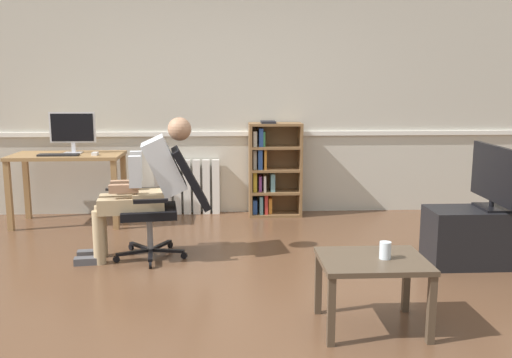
# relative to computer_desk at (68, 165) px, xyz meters

# --- Properties ---
(ground_plane) EXTENTS (18.00, 18.00, 0.00)m
(ground_plane) POSITION_rel_computer_desk_xyz_m (1.78, -2.15, -0.64)
(ground_plane) COLOR brown
(back_wall) EXTENTS (12.00, 0.13, 2.70)m
(back_wall) POSITION_rel_computer_desk_xyz_m (1.78, 0.50, 0.71)
(back_wall) COLOR beige
(back_wall) RESTS_ON ground_plane
(computer_desk) EXTENTS (1.15, 0.60, 0.76)m
(computer_desk) POSITION_rel_computer_desk_xyz_m (0.00, 0.00, 0.00)
(computer_desk) COLOR #9E7547
(computer_desk) RESTS_ON ground_plane
(imac_monitor) EXTENTS (0.48, 0.14, 0.44)m
(imac_monitor) POSITION_rel_computer_desk_xyz_m (0.05, 0.08, 0.37)
(imac_monitor) COLOR silver
(imac_monitor) RESTS_ON computer_desk
(keyboard) EXTENTS (0.41, 0.12, 0.02)m
(keyboard) POSITION_rel_computer_desk_xyz_m (-0.05, -0.14, 0.13)
(keyboard) COLOR black
(keyboard) RESTS_ON computer_desk
(computer_mouse) EXTENTS (0.06, 0.10, 0.03)m
(computer_mouse) POSITION_rel_computer_desk_xyz_m (0.32, -0.12, 0.14)
(computer_mouse) COLOR white
(computer_mouse) RESTS_ON computer_desk
(bookshelf) EXTENTS (0.59, 0.29, 1.08)m
(bookshelf) POSITION_rel_computer_desk_xyz_m (2.18, 0.29, -0.12)
(bookshelf) COLOR brown
(bookshelf) RESTS_ON ground_plane
(radiator) EXTENTS (0.74, 0.08, 0.63)m
(radiator) POSITION_rel_computer_desk_xyz_m (1.23, 0.39, -0.32)
(radiator) COLOR white
(radiator) RESTS_ON ground_plane
(office_chair) EXTENTS (0.84, 0.63, 0.96)m
(office_chair) POSITION_rel_computer_desk_xyz_m (1.18, -1.20, -0.12)
(office_chair) COLOR black
(office_chair) RESTS_ON ground_plane
(person_seated) EXTENTS (1.01, 0.43, 1.22)m
(person_seated) POSITION_rel_computer_desk_xyz_m (0.99, -1.22, 0.01)
(person_seated) COLOR tan
(person_seated) RESTS_ON ground_plane
(tv_stand) EXTENTS (1.03, 0.41, 0.48)m
(tv_stand) POSITION_rel_computer_desk_xyz_m (3.86, -1.56, -0.40)
(tv_stand) COLOR black
(tv_stand) RESTS_ON ground_plane
(tv_screen) EXTENTS (0.21, 0.77, 0.52)m
(tv_screen) POSITION_rel_computer_desk_xyz_m (3.86, -1.56, 0.12)
(tv_screen) COLOR black
(tv_screen) RESTS_ON tv_stand
(coffee_table) EXTENTS (0.65, 0.52, 0.45)m
(coffee_table) POSITION_rel_computer_desk_xyz_m (2.58, -2.70, -0.26)
(coffee_table) COLOR #4C3D2D
(coffee_table) RESTS_ON ground_plane
(drinking_glass) EXTENTS (0.07, 0.07, 0.11)m
(drinking_glass) POSITION_rel_computer_desk_xyz_m (2.65, -2.71, -0.13)
(drinking_glass) COLOR silver
(drinking_glass) RESTS_ON coffee_table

